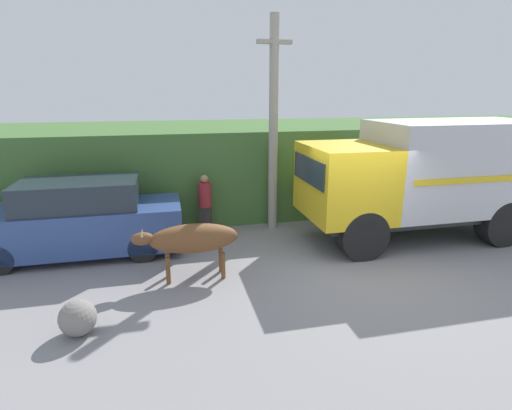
{
  "coord_description": "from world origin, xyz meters",
  "views": [
    {
      "loc": [
        -4.08,
        -7.4,
        3.74
      ],
      "look_at": [
        -2.19,
        0.79,
        1.33
      ],
      "focal_mm": 28.0,
      "sensor_mm": 36.0,
      "label": 1
    }
  ],
  "objects_px": {
    "parked_suv": "(78,220)",
    "roadside_rock": "(78,318)",
    "cargo_truck": "(427,174)",
    "brown_cow": "(192,239)",
    "pedestrian_on_hill": "(205,202)",
    "utility_pole": "(273,123)"
  },
  "relations": [
    {
      "from": "parked_suv",
      "to": "pedestrian_on_hill",
      "type": "xyz_separation_m",
      "value": [
        3.02,
        0.83,
        0.02
      ]
    },
    {
      "from": "cargo_truck",
      "to": "parked_suv",
      "type": "relative_size",
      "value": 1.29
    },
    {
      "from": "cargo_truck",
      "to": "pedestrian_on_hill",
      "type": "height_order",
      "value": "cargo_truck"
    },
    {
      "from": "pedestrian_on_hill",
      "to": "utility_pole",
      "type": "distance_m",
      "value": 2.77
    },
    {
      "from": "parked_suv",
      "to": "roadside_rock",
      "type": "distance_m",
      "value": 3.53
    },
    {
      "from": "parked_suv",
      "to": "brown_cow",
      "type": "bearing_deg",
      "value": -37.63
    },
    {
      "from": "pedestrian_on_hill",
      "to": "roadside_rock",
      "type": "height_order",
      "value": "pedestrian_on_hill"
    },
    {
      "from": "brown_cow",
      "to": "utility_pole",
      "type": "bearing_deg",
      "value": 50.26
    },
    {
      "from": "cargo_truck",
      "to": "roadside_rock",
      "type": "relative_size",
      "value": 10.47
    },
    {
      "from": "parked_suv",
      "to": "roadside_rock",
      "type": "height_order",
      "value": "parked_suv"
    },
    {
      "from": "parked_suv",
      "to": "roadside_rock",
      "type": "relative_size",
      "value": 8.12
    },
    {
      "from": "brown_cow",
      "to": "roadside_rock",
      "type": "distance_m",
      "value": 2.58
    },
    {
      "from": "cargo_truck",
      "to": "brown_cow",
      "type": "distance_m",
      "value": 6.17
    },
    {
      "from": "pedestrian_on_hill",
      "to": "utility_pole",
      "type": "height_order",
      "value": "utility_pole"
    },
    {
      "from": "utility_pole",
      "to": "parked_suv",
      "type": "bearing_deg",
      "value": -169.54
    },
    {
      "from": "parked_suv",
      "to": "roadside_rock",
      "type": "xyz_separation_m",
      "value": [
        0.54,
        -3.44,
        -0.57
      ]
    },
    {
      "from": "roadside_rock",
      "to": "brown_cow",
      "type": "bearing_deg",
      "value": 39.76
    },
    {
      "from": "brown_cow",
      "to": "parked_suv",
      "type": "bearing_deg",
      "value": 145.56
    },
    {
      "from": "brown_cow",
      "to": "roadside_rock",
      "type": "relative_size",
      "value": 3.65
    },
    {
      "from": "cargo_truck",
      "to": "brown_cow",
      "type": "xyz_separation_m",
      "value": [
        -6.02,
        -1.02,
        -0.85
      ]
    },
    {
      "from": "brown_cow",
      "to": "roadside_rock",
      "type": "xyz_separation_m",
      "value": [
        -1.93,
        -1.61,
        -0.56
      ]
    },
    {
      "from": "cargo_truck",
      "to": "parked_suv",
      "type": "distance_m",
      "value": 8.58
    }
  ]
}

